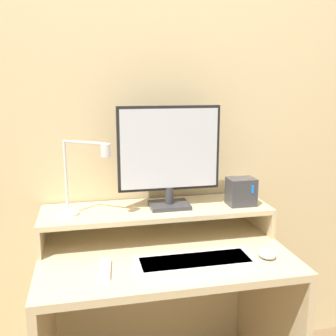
{
  "coord_description": "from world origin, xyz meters",
  "views": [
    {
      "loc": [
        -0.31,
        -1.16,
        1.4
      ],
      "look_at": [
        0.02,
        0.35,
        1.07
      ],
      "focal_mm": 42.0,
      "sensor_mm": 36.0,
      "label": 1
    }
  ],
  "objects_px": {
    "router_dock": "(241,192)",
    "remote_control": "(105,269)",
    "monitor": "(169,154)",
    "keyboard": "(195,262)",
    "mouse": "(267,254)",
    "desk_lamp": "(80,181)"
  },
  "relations": [
    {
      "from": "desk_lamp",
      "to": "remote_control",
      "type": "xyz_separation_m",
      "value": [
        0.08,
        -0.24,
        -0.28
      ]
    },
    {
      "from": "desk_lamp",
      "to": "mouse",
      "type": "distance_m",
      "value": 0.8
    },
    {
      "from": "desk_lamp",
      "to": "router_dock",
      "type": "bearing_deg",
      "value": 1.23
    },
    {
      "from": "monitor",
      "to": "mouse",
      "type": "bearing_deg",
      "value": -43.41
    },
    {
      "from": "monitor",
      "to": "keyboard",
      "type": "xyz_separation_m",
      "value": [
        0.04,
        -0.3,
        -0.37
      ]
    },
    {
      "from": "desk_lamp",
      "to": "mouse",
      "type": "xyz_separation_m",
      "value": [
        0.71,
        -0.26,
        -0.27
      ]
    },
    {
      "from": "router_dock",
      "to": "mouse",
      "type": "bearing_deg",
      "value": -89.57
    },
    {
      "from": "desk_lamp",
      "to": "keyboard",
      "type": "xyz_separation_m",
      "value": [
        0.42,
        -0.25,
        -0.28
      ]
    },
    {
      "from": "router_dock",
      "to": "keyboard",
      "type": "distance_m",
      "value": 0.44
    },
    {
      "from": "mouse",
      "to": "remote_control",
      "type": "bearing_deg",
      "value": 178.1
    },
    {
      "from": "remote_control",
      "to": "keyboard",
      "type": "bearing_deg",
      "value": -2.4
    },
    {
      "from": "monitor",
      "to": "keyboard",
      "type": "distance_m",
      "value": 0.48
    },
    {
      "from": "router_dock",
      "to": "remote_control",
      "type": "bearing_deg",
      "value": -158.11
    },
    {
      "from": "desk_lamp",
      "to": "remote_control",
      "type": "relative_size",
      "value": 2.09
    },
    {
      "from": "monitor",
      "to": "router_dock",
      "type": "relative_size",
      "value": 3.63
    },
    {
      "from": "monitor",
      "to": "router_dock",
      "type": "xyz_separation_m",
      "value": [
        0.32,
        -0.04,
        -0.18
      ]
    },
    {
      "from": "desk_lamp",
      "to": "keyboard",
      "type": "relative_size",
      "value": 0.7
    },
    {
      "from": "remote_control",
      "to": "router_dock",
      "type": "bearing_deg",
      "value": 21.89
    },
    {
      "from": "monitor",
      "to": "remote_control",
      "type": "distance_m",
      "value": 0.56
    },
    {
      "from": "router_dock",
      "to": "remote_control",
      "type": "relative_size",
      "value": 0.82
    },
    {
      "from": "monitor",
      "to": "keyboard",
      "type": "height_order",
      "value": "monitor"
    },
    {
      "from": "desk_lamp",
      "to": "monitor",
      "type": "bearing_deg",
      "value": 7.6
    }
  ]
}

